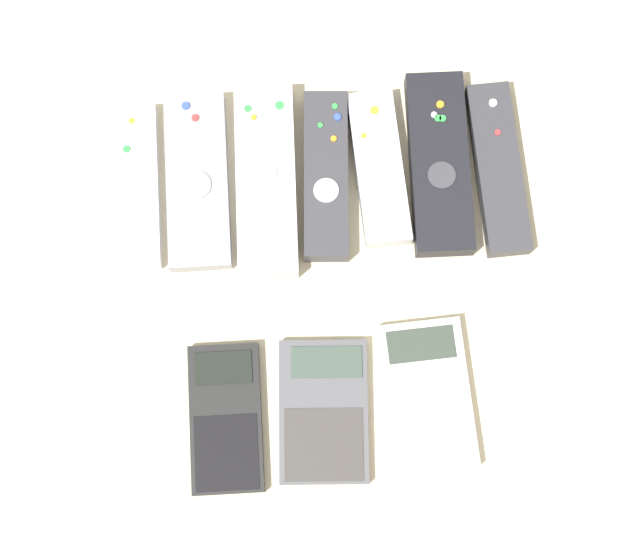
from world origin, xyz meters
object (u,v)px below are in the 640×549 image
object	(u,v)px
calculator_2	(427,396)
remote_3	(326,176)
remote_5	(439,164)
remote_2	(266,181)
calculator_1	(323,412)
remote_6	(498,169)
remote_0	(132,187)
remote_4	(379,169)
calculator_0	(226,418)
remote_1	(198,181)

from	to	relation	value
calculator_2	remote_3	bearing A→B (deg)	107.24
remote_3	remote_5	distance (m)	0.11
remote_2	calculator_1	world-z (taller)	remote_2
remote_3	remote_6	xyz separation A→B (m)	(0.17, -0.00, -0.00)
calculator_1	calculator_2	bearing A→B (deg)	7.72
remote_0	remote_4	distance (m)	0.24
remote_4	calculator_2	world-z (taller)	remote_4
remote_0	calculator_0	world-z (taller)	remote_0
remote_4	remote_5	size ratio (longest dim) A/B	0.85
calculator_2	calculator_0	bearing A→B (deg)	179.68
remote_1	remote_5	distance (m)	0.24
calculator_0	remote_6	bearing A→B (deg)	39.61
remote_0	remote_1	distance (m)	0.06
remote_0	calculator_2	size ratio (longest dim) A/B	1.15
calculator_0	remote_5	bearing A→B (deg)	47.21
remote_0	remote_2	size ratio (longest dim) A/B	0.86
remote_6	remote_0	bearing A→B (deg)	176.95
remote_1	calculator_1	size ratio (longest dim) A/B	1.27
remote_0	remote_1	xyz separation A→B (m)	(0.06, 0.00, 0.00)
remote_3	calculator_1	distance (m)	0.23
remote_6	calculator_2	xyz separation A→B (m)	(-0.09, -0.22, -0.00)
remote_2	calculator_0	bearing A→B (deg)	-100.98
calculator_0	calculator_1	distance (m)	0.09
remote_0	remote_6	size ratio (longest dim) A/B	0.95
remote_0	remote_4	size ratio (longest dim) A/B	1.06
remote_1	calculator_1	bearing A→B (deg)	-64.64
remote_1	remote_2	distance (m)	0.07
remote_3	calculator_0	xyz separation A→B (m)	(-0.11, -0.23, -0.01)
remote_5	calculator_2	bearing A→B (deg)	-96.65
remote_4	calculator_0	xyz separation A→B (m)	(-0.16, -0.23, -0.00)
remote_3	calculator_1	xyz separation A→B (m)	(-0.02, -0.23, -0.01)
remote_0	calculator_0	size ratio (longest dim) A/B	1.18
remote_5	calculator_2	xyz separation A→B (m)	(-0.03, -0.23, -0.00)
remote_5	calculator_1	distance (m)	0.27
remote_3	remote_4	world-z (taller)	remote_3
remote_4	calculator_1	size ratio (longest dim) A/B	1.12
remote_3	calculator_1	size ratio (longest dim) A/B	1.22
remote_5	calculator_0	xyz separation A→B (m)	(-0.22, -0.23, -0.01)
remote_5	remote_6	distance (m)	0.06
remote_1	remote_6	world-z (taller)	same
calculator_0	remote_3	bearing A→B (deg)	65.03
remote_6	calculator_1	world-z (taller)	remote_6
remote_4	remote_3	bearing A→B (deg)	-177.83
calculator_0	calculator_2	size ratio (longest dim) A/B	0.97
remote_1	calculator_0	size ratio (longest dim) A/B	1.26
remote_2	remote_4	xyz separation A→B (m)	(0.11, 0.01, -0.00)
remote_1	remote_3	bearing A→B (deg)	-1.34
calculator_1	calculator_0	bearing A→B (deg)	-176.62
remote_6	calculator_0	size ratio (longest dim) A/B	1.24
remote_1	remote_4	bearing A→B (deg)	0.69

